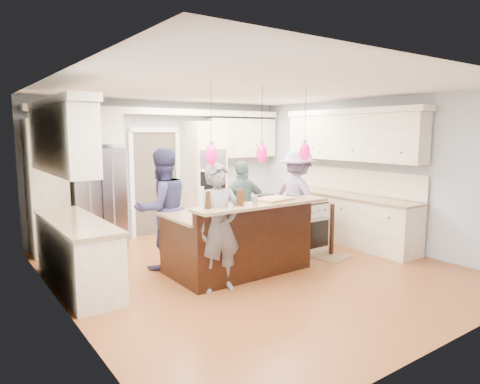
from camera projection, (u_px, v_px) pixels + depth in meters
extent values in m
plane|color=#A85E2E|center=(253.00, 268.00, 6.59)|extent=(6.00, 6.00, 0.00)
cube|color=#B2BCC6|center=(165.00, 168.00, 8.82)|extent=(5.50, 0.04, 2.70)
cube|color=#B2BCC6|center=(449.00, 211.00, 3.98)|extent=(5.50, 0.04, 2.70)
cube|color=#B2BCC6|center=(60.00, 198.00, 4.82)|extent=(0.04, 6.00, 2.70)
cube|color=#B2BCC6|center=(371.00, 172.00, 7.98)|extent=(0.04, 6.00, 2.70)
cube|color=white|center=(254.00, 89.00, 6.21)|extent=(5.50, 6.00, 0.04)
cube|color=#B7B7BC|center=(96.00, 198.00, 7.70)|extent=(0.90, 0.70, 1.80)
cube|color=#FFF1CE|center=(205.00, 177.00, 9.01)|extent=(0.72, 0.64, 2.30)
cube|color=black|center=(213.00, 158.00, 8.69)|extent=(0.60, 0.02, 0.35)
cube|color=black|center=(213.00, 183.00, 8.76)|extent=(0.60, 0.02, 0.50)
cylinder|color=#B7B7BC|center=(214.00, 171.00, 8.70)|extent=(0.55, 0.02, 0.02)
cube|color=#FFF1CE|center=(47.00, 188.00, 7.25)|extent=(0.60, 0.58, 2.30)
cube|color=#FFF1CE|center=(92.00, 128.00, 7.57)|extent=(0.95, 0.58, 0.55)
cube|color=#FFF1CE|center=(241.00, 138.00, 9.62)|extent=(1.70, 0.35, 0.85)
cube|color=beige|center=(169.00, 112.00, 8.50)|extent=(5.30, 0.38, 0.12)
cube|color=#4C443A|center=(155.00, 183.00, 8.71)|extent=(0.90, 0.06, 2.10)
cube|color=white|center=(154.00, 130.00, 8.52)|extent=(1.04, 0.06, 0.10)
cube|color=#FFF1CE|center=(344.00, 219.00, 8.15)|extent=(0.60, 3.00, 0.88)
cube|color=tan|center=(345.00, 195.00, 8.08)|extent=(0.64, 3.05, 0.04)
cube|color=#FFF1CE|center=(351.00, 138.00, 8.00)|extent=(0.35, 3.00, 0.85)
cube|color=beige|center=(351.00, 112.00, 7.93)|extent=(0.37, 3.10, 0.10)
cube|color=#FFF1CE|center=(77.00, 254.00, 5.79)|extent=(0.60, 2.20, 0.88)
cube|color=tan|center=(75.00, 221.00, 5.72)|extent=(0.64, 2.25, 0.04)
cube|color=#FFF1CE|center=(61.00, 140.00, 5.50)|extent=(0.35, 2.20, 0.85)
cube|color=beige|center=(59.00, 102.00, 5.44)|extent=(0.37, 2.30, 0.10)
cube|color=black|center=(234.00, 241.00, 6.50)|extent=(2.00, 1.00, 0.88)
cube|color=tan|center=(234.00, 211.00, 6.44)|extent=(2.10, 1.10, 0.04)
cube|color=black|center=(257.00, 242.00, 6.04)|extent=(2.00, 0.12, 1.08)
cube|color=tan|center=(263.00, 205.00, 5.85)|extent=(2.10, 0.42, 0.04)
cube|color=black|center=(264.00, 199.00, 7.01)|extent=(0.33, 0.29, 0.15)
cube|color=#B7B7BC|center=(301.00, 229.00, 7.29)|extent=(0.76, 0.66, 0.90)
cube|color=black|center=(315.00, 235.00, 7.03)|extent=(0.65, 0.01, 0.45)
cube|color=black|center=(301.00, 202.00, 7.23)|extent=(0.72, 0.59, 0.02)
cube|color=black|center=(318.00, 226.00, 7.53)|extent=(0.06, 0.71, 0.88)
cylinder|color=black|center=(211.00, 112.00, 5.25)|extent=(0.01, 0.01, 0.75)
ellipsoid|color=#B90A4D|center=(212.00, 155.00, 5.32)|extent=(0.15, 0.15, 0.26)
cylinder|color=black|center=(262.00, 114.00, 5.71)|extent=(0.01, 0.01, 0.75)
ellipsoid|color=#B90A4D|center=(262.00, 153.00, 5.78)|extent=(0.15, 0.15, 0.26)
cylinder|color=black|center=(306.00, 115.00, 6.17)|extent=(0.01, 0.01, 0.75)
ellipsoid|color=#B90A4D|center=(305.00, 152.00, 6.24)|extent=(0.15, 0.15, 0.26)
imported|color=slate|center=(219.00, 228.00, 5.58)|extent=(0.68, 0.51, 1.69)
imported|color=navy|center=(162.00, 209.00, 6.51)|extent=(0.95, 0.77, 1.84)
imported|color=#4A6768|center=(243.00, 207.00, 7.40)|extent=(0.99, 0.55, 1.59)
imported|color=gray|center=(298.00, 197.00, 7.98)|extent=(0.76, 1.20, 1.78)
cube|color=olive|center=(322.00, 255.00, 7.30)|extent=(0.77, 0.97, 0.01)
cylinder|color=silver|center=(201.00, 198.00, 5.32)|extent=(0.07, 0.07, 0.29)
cylinder|color=#42210B|center=(208.00, 200.00, 5.39)|extent=(0.07, 0.07, 0.23)
cylinder|color=#42210B|center=(242.00, 198.00, 5.61)|extent=(0.06, 0.06, 0.21)
cylinder|color=#42210B|center=(239.00, 198.00, 5.63)|extent=(0.06, 0.06, 0.21)
cylinder|color=#B7B7BC|center=(255.00, 201.00, 5.64)|extent=(0.08, 0.08, 0.13)
cube|color=tan|center=(274.00, 199.00, 6.06)|extent=(0.56, 0.43, 0.04)
cylinder|color=#B7B7BC|center=(293.00, 198.00, 7.16)|extent=(0.23, 0.23, 0.13)
cylinder|color=#B7B7BC|center=(306.00, 199.00, 7.16)|extent=(0.19, 0.19, 0.10)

